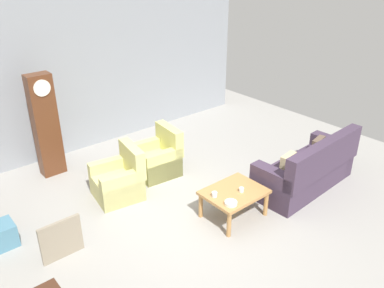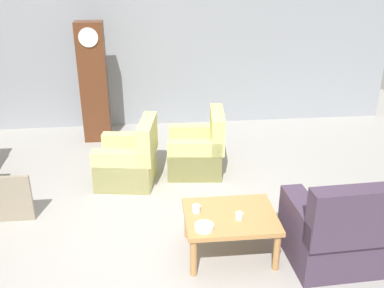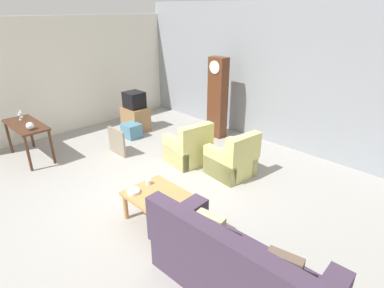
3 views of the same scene
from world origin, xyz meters
name	(u,v)px [view 3 (image 3 of 3)]	position (x,y,z in m)	size (l,w,h in m)	color
ground_plane	(157,196)	(0.00, 0.00, 0.00)	(10.40, 10.40, 0.00)	#999691
garage_door_wall	(276,76)	(0.00, 3.60, 1.60)	(8.40, 0.16, 3.20)	gray
pegboard_wall_left	(62,77)	(-4.20, 0.40, 1.44)	(0.12, 6.40, 2.88)	silver
couch_floral	(236,270)	(2.22, -0.62, 0.35)	(2.14, 0.98, 1.04)	#423347
armchair_olive_near	(189,149)	(-0.54, 1.32, 0.31)	(0.90, 0.87, 0.92)	#CCC67A
armchair_olive_far	(232,161)	(0.45, 1.55, 0.31)	(0.86, 0.84, 0.92)	#D3D076
coffee_table_wood	(159,199)	(0.56, -0.39, 0.41)	(0.96, 0.76, 0.48)	#B27F47
console_table_dark	(27,129)	(-3.13, -0.97, 0.68)	(1.30, 0.56, 0.79)	#472819
grandfather_clock	(218,98)	(-1.13, 2.89, 1.00)	(0.44, 0.30, 1.99)	#562D19
tv_stand_cabinet	(136,119)	(-2.95, 1.68, 0.31)	(0.68, 0.52, 0.62)	#997047
tv_crt	(134,100)	(-2.95, 1.68, 0.83)	(0.48, 0.44, 0.42)	black
framed_picture_leaning	(117,142)	(-1.97, 0.48, 0.30)	(0.60, 0.05, 0.60)	gray
storage_box_blue	(132,130)	(-2.58, 1.28, 0.18)	(0.44, 0.38, 0.36)	teal
glass_dome_cloche	(30,126)	(-2.71, -1.00, 0.87)	(0.16, 0.16, 0.16)	silver
cup_white_porcelain	(157,197)	(0.64, -0.48, 0.51)	(0.08, 0.08, 0.07)	white
cup_blue_rimmed	(148,182)	(0.21, -0.30, 0.52)	(0.09, 0.09, 0.08)	silver
bowl_white_stacked	(133,191)	(0.26, -0.62, 0.50)	(0.19, 0.19, 0.05)	white
wine_glass_tall	(21,112)	(-3.63, -0.87, 0.92)	(0.07, 0.07, 0.19)	silver
wine_glass_mid	(19,114)	(-3.46, -0.96, 0.93)	(0.06, 0.06, 0.21)	silver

